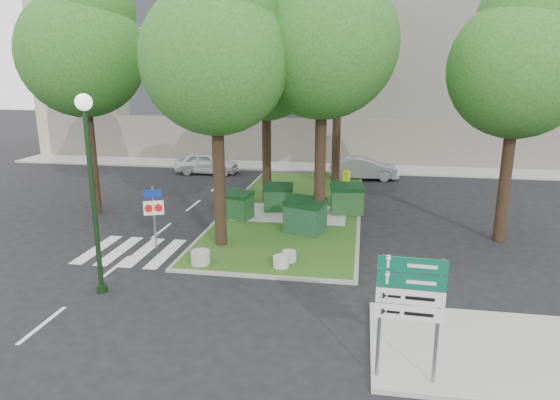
% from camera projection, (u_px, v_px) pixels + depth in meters
% --- Properties ---
extents(ground, '(120.00, 120.00, 0.00)m').
position_uv_depth(ground, '(245.00, 276.00, 16.20)').
color(ground, black).
rests_on(ground, ground).
extents(median_island, '(6.00, 16.00, 0.12)m').
position_uv_depth(median_island, '(294.00, 209.00, 23.73)').
color(median_island, '#204814').
rests_on(median_island, ground).
extents(median_kerb, '(6.30, 16.30, 0.10)m').
position_uv_depth(median_kerb, '(294.00, 209.00, 23.74)').
color(median_kerb, gray).
rests_on(median_kerb, ground).
extents(sidewalk_corner, '(5.00, 4.00, 0.12)m').
position_uv_depth(sidewalk_corner, '(477.00, 350.00, 11.81)').
color(sidewalk_corner, '#999993').
rests_on(sidewalk_corner, ground).
extents(building_sidewalk, '(42.00, 3.00, 0.12)m').
position_uv_depth(building_sidewalk, '(308.00, 167.00, 33.83)').
color(building_sidewalk, '#999993').
rests_on(building_sidewalk, ground).
extents(zebra_crossing, '(5.00, 3.00, 0.01)m').
position_uv_depth(zebra_crossing, '(154.00, 253.00, 18.23)').
color(zebra_crossing, silver).
rests_on(zebra_crossing, ground).
extents(apartment_building, '(41.00, 12.00, 16.00)m').
position_uv_depth(apartment_building, '(320.00, 49.00, 38.95)').
color(apartment_building, tan).
rests_on(apartment_building, ground).
extents(tree_median_near_left, '(5.20, 5.20, 10.53)m').
position_uv_depth(tree_median_near_left, '(218.00, 45.00, 17.00)').
color(tree_median_near_left, black).
rests_on(tree_median_near_left, ground).
extents(tree_median_near_right, '(5.60, 5.60, 11.46)m').
position_uv_depth(tree_median_near_right, '(326.00, 27.00, 18.18)').
color(tree_median_near_right, black).
rests_on(tree_median_near_right, ground).
extents(tree_median_mid, '(4.80, 4.80, 9.99)m').
position_uv_depth(tree_median_mid, '(268.00, 58.00, 23.20)').
color(tree_median_mid, black).
rests_on(tree_median_mid, ground).
extents(tree_median_far, '(5.80, 5.80, 11.93)m').
position_uv_depth(tree_median_far, '(341.00, 32.00, 25.21)').
color(tree_median_far, black).
rests_on(tree_median_far, ground).
extents(tree_street_left, '(5.40, 5.40, 11.00)m').
position_uv_depth(tree_street_left, '(83.00, 41.00, 21.37)').
color(tree_street_left, black).
rests_on(tree_street_left, ground).
extents(tree_street_right, '(5.00, 5.00, 10.06)m').
position_uv_depth(tree_street_right, '(522.00, 55.00, 17.79)').
color(tree_street_right, black).
rests_on(tree_street_right, ground).
extents(dumpster_a, '(1.53, 1.29, 1.22)m').
position_uv_depth(dumpster_a, '(237.00, 205.00, 21.98)').
color(dumpster_a, '#0E3612').
rests_on(dumpster_a, median_island).
extents(dumpster_b, '(1.47, 1.11, 1.26)m').
position_uv_depth(dumpster_b, '(279.00, 198.00, 23.15)').
color(dumpster_b, '#113B17').
rests_on(dumpster_b, median_island).
extents(dumpster_c, '(1.81, 1.52, 1.43)m').
position_uv_depth(dumpster_c, '(305.00, 216.00, 19.98)').
color(dumpster_c, '#10351B').
rests_on(dumpster_c, median_island).
extents(dumpster_d, '(1.61, 1.23, 1.38)m').
position_uv_depth(dumpster_d, '(347.00, 199.00, 22.68)').
color(dumpster_d, '#133F15').
rests_on(dumpster_d, median_island).
extents(bollard_left, '(0.64, 0.64, 0.46)m').
position_uv_depth(bollard_left, '(200.00, 257.00, 16.85)').
color(bollard_left, '#A09F9B').
rests_on(bollard_left, median_island).
extents(bollard_right, '(0.50, 0.50, 0.36)m').
position_uv_depth(bollard_right, '(289.00, 256.00, 17.09)').
color(bollard_right, '#A4A49F').
rests_on(bollard_right, median_island).
extents(bollard_mid, '(0.53, 0.53, 0.38)m').
position_uv_depth(bollard_mid, '(281.00, 261.00, 16.59)').
color(bollard_mid, '#AAAAA5').
rests_on(bollard_mid, median_island).
extents(litter_bin, '(0.44, 0.44, 0.77)m').
position_uv_depth(litter_bin, '(346.00, 178.00, 28.43)').
color(litter_bin, '#D9EC1B').
rests_on(litter_bin, median_island).
extents(street_lamp, '(0.47, 0.47, 5.87)m').
position_uv_depth(street_lamp, '(91.00, 172.00, 14.10)').
color(street_lamp, black).
rests_on(street_lamp, ground).
extents(traffic_sign_pole, '(0.69, 0.30, 2.42)m').
position_uv_depth(traffic_sign_pole, '(154.00, 209.00, 18.25)').
color(traffic_sign_pole, slate).
rests_on(traffic_sign_pole, ground).
extents(directional_sign, '(1.38, 0.14, 2.76)m').
position_uv_depth(directional_sign, '(410.00, 300.00, 10.18)').
color(directional_sign, slate).
rests_on(directional_sign, sidewalk_corner).
extents(car_white, '(4.07, 1.74, 1.37)m').
position_uv_depth(car_white, '(207.00, 163.00, 31.83)').
color(car_white, silver).
rests_on(car_white, ground).
extents(car_silver, '(4.26, 1.87, 1.36)m').
position_uv_depth(car_silver, '(363.00, 168.00, 30.22)').
color(car_silver, '#9B9EA3').
rests_on(car_silver, ground).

